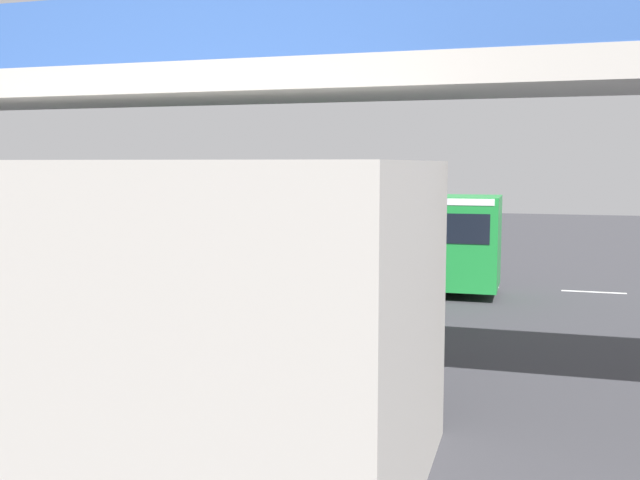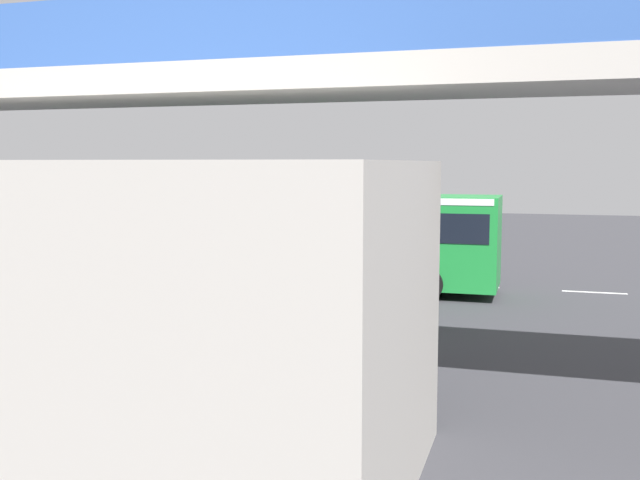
% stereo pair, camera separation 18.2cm
% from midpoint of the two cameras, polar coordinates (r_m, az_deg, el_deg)
% --- Properties ---
extents(ground, '(80.00, 80.00, 0.00)m').
position_cam_midpoint_polar(ground, '(23.74, 1.23, -4.07)').
color(ground, '#38383D').
extents(city_bus, '(11.54, 2.85, 3.15)m').
position_cam_midpoint_polar(city_bus, '(24.11, -0.08, 0.61)').
color(city_bus, '#1E8C38').
rests_on(city_bus, ground).
extents(parked_van, '(4.80, 2.17, 2.05)m').
position_cam_midpoint_polar(parked_van, '(20.34, -18.03, -2.70)').
color(parked_van, '#B7BCC6').
rests_on(parked_van, ground).
extents(bicycle_black, '(1.77, 0.44, 0.96)m').
position_cam_midpoint_polar(bicycle_black, '(25.49, -22.05, -2.96)').
color(bicycle_black, black).
rests_on(bicycle_black, ground).
extents(pedestrian, '(0.38, 0.38, 1.79)m').
position_cam_midpoint_polar(pedestrian, '(18.67, 3.87, -4.10)').
color(pedestrian, '#2D2D38').
rests_on(pedestrian, ground).
extents(traffic_sign, '(0.08, 0.60, 2.80)m').
position_cam_midpoint_polar(traffic_sign, '(26.51, 8.06, 1.05)').
color(traffic_sign, slate).
rests_on(traffic_sign, ground).
extents(lane_dash_leftmost, '(2.00, 0.20, 0.01)m').
position_cam_midpoint_polar(lane_dash_leftmost, '(25.25, 20.50, -3.84)').
color(lane_dash_leftmost, silver).
rests_on(lane_dash_leftmost, ground).
extents(lane_dash_left, '(2.00, 0.20, 0.01)m').
position_cam_midpoint_polar(lane_dash_left, '(25.26, 11.40, -3.57)').
color(lane_dash_left, silver).
rests_on(lane_dash_left, ground).
extents(lane_dash_centre, '(2.00, 0.20, 0.01)m').
position_cam_midpoint_polar(lane_dash_centre, '(25.90, 2.54, -3.22)').
color(lane_dash_centre, silver).
rests_on(lane_dash_centre, ground).
extents(lane_dash_right, '(2.00, 0.20, 0.01)m').
position_cam_midpoint_polar(lane_dash_right, '(27.12, -5.70, -2.82)').
color(lane_dash_right, silver).
rests_on(lane_dash_right, ground).
extents(lane_dash_rightmost, '(2.00, 0.20, 0.01)m').
position_cam_midpoint_polar(lane_dash_rightmost, '(28.85, -13.10, -2.42)').
color(lane_dash_rightmost, silver).
rests_on(lane_dash_rightmost, ground).
extents(pedestrian_overpass, '(27.76, 2.60, 6.91)m').
position_cam_midpoint_polar(pedestrian_overpass, '(13.55, -10.57, 10.03)').
color(pedestrian_overpass, '#B2ADA5').
rests_on(pedestrian_overpass, ground).
extents(station_building, '(9.00, 5.04, 4.20)m').
position_cam_midpoint_polar(station_building, '(10.47, -17.91, -5.66)').
color(station_building, '#B2ADA5').
rests_on(station_building, ground).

